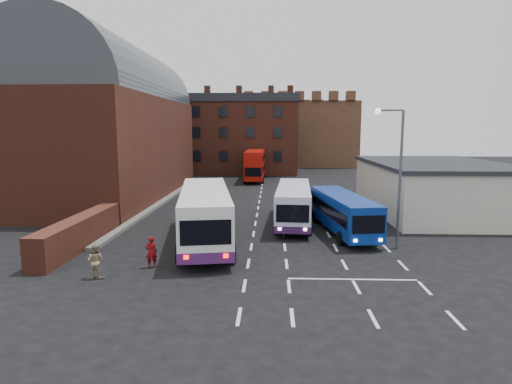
{
  "coord_description": "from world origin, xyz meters",
  "views": [
    {
      "loc": [
        1.21,
        -22.35,
        6.97
      ],
      "look_at": [
        0.0,
        10.0,
        2.2
      ],
      "focal_mm": 30.0,
      "sensor_mm": 36.0,
      "label": 1
    }
  ],
  "objects_px": {
    "bus_white_outbound": "(205,211)",
    "bus_white_inbound": "(294,202)",
    "bus_blue": "(343,211)",
    "street_lamp": "(396,165)",
    "bus_red_double": "(255,165)",
    "pedestrian_red": "(151,252)",
    "pedestrian_beige": "(96,261)"
  },
  "relations": [
    {
      "from": "bus_blue",
      "to": "pedestrian_beige",
      "type": "xyz_separation_m",
      "value": [
        -13.06,
        -9.39,
        -0.7
      ]
    },
    {
      "from": "bus_white_outbound",
      "to": "bus_red_double",
      "type": "height_order",
      "value": "bus_red_double"
    },
    {
      "from": "bus_white_outbound",
      "to": "bus_blue",
      "type": "xyz_separation_m",
      "value": [
        8.9,
        2.79,
        -0.43
      ]
    },
    {
      "from": "bus_white_inbound",
      "to": "street_lamp",
      "type": "height_order",
      "value": "street_lamp"
    },
    {
      "from": "bus_blue",
      "to": "bus_red_double",
      "type": "height_order",
      "value": "bus_red_double"
    },
    {
      "from": "bus_blue",
      "to": "pedestrian_beige",
      "type": "bearing_deg",
      "value": 27.55
    },
    {
      "from": "street_lamp",
      "to": "pedestrian_beige",
      "type": "height_order",
      "value": "street_lamp"
    },
    {
      "from": "bus_blue",
      "to": "street_lamp",
      "type": "distance_m",
      "value": 5.49
    },
    {
      "from": "bus_red_double",
      "to": "bus_white_inbound",
      "type": "bearing_deg",
      "value": 99.12
    },
    {
      "from": "pedestrian_beige",
      "to": "bus_blue",
      "type": "bearing_deg",
      "value": -138.12
    },
    {
      "from": "bus_white_inbound",
      "to": "street_lamp",
      "type": "bearing_deg",
      "value": 134.39
    },
    {
      "from": "bus_white_inbound",
      "to": "bus_blue",
      "type": "height_order",
      "value": "bus_white_inbound"
    },
    {
      "from": "bus_blue",
      "to": "bus_red_double",
      "type": "bearing_deg",
      "value": -84.66
    },
    {
      "from": "bus_white_inbound",
      "to": "bus_red_double",
      "type": "xyz_separation_m",
      "value": [
        -3.9,
        26.69,
        0.53
      ]
    },
    {
      "from": "bus_white_outbound",
      "to": "bus_blue",
      "type": "relative_size",
      "value": 1.28
    },
    {
      "from": "pedestrian_red",
      "to": "pedestrian_beige",
      "type": "bearing_deg",
      "value": 14.61
    },
    {
      "from": "bus_red_double",
      "to": "pedestrian_red",
      "type": "relative_size",
      "value": 6.41
    },
    {
      "from": "bus_blue",
      "to": "street_lamp",
      "type": "xyz_separation_m",
      "value": [
        2.34,
        -3.63,
        3.4
      ]
    },
    {
      "from": "pedestrian_red",
      "to": "bus_white_outbound",
      "type": "bearing_deg",
      "value": -134.25
    },
    {
      "from": "street_lamp",
      "to": "pedestrian_beige",
      "type": "relative_size",
      "value": 4.92
    },
    {
      "from": "bus_white_inbound",
      "to": "pedestrian_beige",
      "type": "height_order",
      "value": "bus_white_inbound"
    },
    {
      "from": "pedestrian_red",
      "to": "pedestrian_beige",
      "type": "xyz_separation_m",
      "value": [
        -2.18,
        -1.65,
        0.03
      ]
    },
    {
      "from": "bus_white_outbound",
      "to": "bus_white_inbound",
      "type": "height_order",
      "value": "bus_white_outbound"
    },
    {
      "from": "bus_red_double",
      "to": "pedestrian_red",
      "type": "distance_m",
      "value": 37.41
    },
    {
      "from": "pedestrian_red",
      "to": "pedestrian_beige",
      "type": "relative_size",
      "value": 0.97
    },
    {
      "from": "bus_white_outbound",
      "to": "pedestrian_beige",
      "type": "distance_m",
      "value": 7.89
    },
    {
      "from": "bus_white_inbound",
      "to": "bus_blue",
      "type": "xyz_separation_m",
      "value": [
        3.18,
        -2.76,
        -0.12
      ]
    },
    {
      "from": "bus_white_inbound",
      "to": "street_lamp",
      "type": "distance_m",
      "value": 9.05
    },
    {
      "from": "bus_white_outbound",
      "to": "bus_white_inbound",
      "type": "xyz_separation_m",
      "value": [
        5.72,
        5.55,
        -0.31
      ]
    },
    {
      "from": "street_lamp",
      "to": "bus_blue",
      "type": "bearing_deg",
      "value": 122.84
    },
    {
      "from": "bus_red_double",
      "to": "pedestrian_red",
      "type": "xyz_separation_m",
      "value": [
        -3.8,
        -37.2,
        -1.38
      ]
    },
    {
      "from": "bus_white_inbound",
      "to": "bus_red_double",
      "type": "distance_m",
      "value": 26.98
    }
  ]
}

